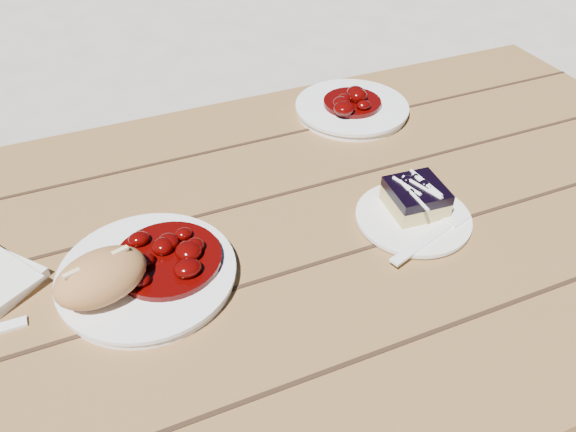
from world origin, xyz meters
name	(u,v)px	position (x,y,z in m)	size (l,w,h in m)	color
picnic_table	(134,353)	(0.00, 0.00, 0.59)	(2.00, 1.55, 0.75)	brown
main_plate	(148,275)	(0.04, -0.02, 0.76)	(0.23, 0.23, 0.02)	white
goulash_stew	(166,251)	(0.07, -0.01, 0.79)	(0.14, 0.14, 0.04)	#470302
bread_roll	(101,277)	(-0.01, -0.04, 0.80)	(0.12, 0.08, 0.06)	#AA7341
dessert_plate	(413,219)	(0.43, -0.05, 0.76)	(0.16, 0.16, 0.01)	white
blueberry_cake	(416,197)	(0.44, -0.04, 0.78)	(0.08, 0.08, 0.05)	#D3C273
fork_dessert	(423,242)	(0.41, -0.11, 0.76)	(0.03, 0.16, 0.01)	white
second_plate	(352,109)	(0.50, 0.27, 0.76)	(0.21, 0.21, 0.02)	white
second_stew	(353,95)	(0.50, 0.27, 0.79)	(0.11, 0.11, 0.04)	#470302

